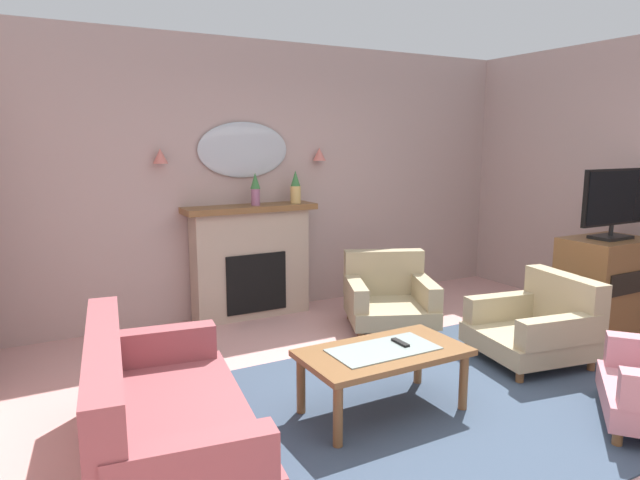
{
  "coord_description": "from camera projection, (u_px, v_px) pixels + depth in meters",
  "views": [
    {
      "loc": [
        -2.55,
        -2.59,
        1.79
      ],
      "look_at": [
        -0.22,
        1.65,
        0.94
      ],
      "focal_mm": 31.41,
      "sensor_mm": 36.0,
      "label": 1
    }
  ],
  "objects": [
    {
      "name": "wall_sconce_right",
      "position": [
        319.0,
        154.0,
        6.04
      ],
      "size": [
        0.14,
        0.14,
        0.14
      ],
      "primitive_type": "cone",
      "color": "#D17066"
    },
    {
      "name": "floral_couch",
      "position": [
        153.0,
        408.0,
        3.14
      ],
      "size": [
        1.09,
        1.81,
        0.76
      ],
      "color": "#934C51",
      "rests_on": "ground"
    },
    {
      "name": "tv_flatscreen",
      "position": [
        614.0,
        202.0,
        5.16
      ],
      "size": [
        0.84,
        0.24,
        0.65
      ],
      "color": "black",
      "rests_on": "tv_cabinet"
    },
    {
      "name": "tv_remote",
      "position": [
        400.0,
        343.0,
        3.78
      ],
      "size": [
        0.04,
        0.16,
        0.02
      ],
      "primitive_type": "cube",
      "color": "black",
      "rests_on": "coffee_table"
    },
    {
      "name": "mantel_vase_left",
      "position": [
        255.0,
        188.0,
        5.61
      ],
      "size": [
        0.1,
        0.1,
        0.33
      ],
      "color": "#9E6084",
      "rests_on": "fireplace"
    },
    {
      "name": "patterned_rug",
      "position": [
        447.0,
        400.0,
        3.93
      ],
      "size": [
        3.2,
        2.4,
        0.01
      ],
      "primitive_type": "cube",
      "color": "#38475B",
      "rests_on": "ground"
    },
    {
      "name": "mantel_vase_right",
      "position": [
        295.0,
        188.0,
        5.83
      ],
      "size": [
        0.11,
        0.11,
        0.34
      ],
      "color": "tan",
      "rests_on": "fireplace"
    },
    {
      "name": "armchair_beside_couch",
      "position": [
        388.0,
        295.0,
        5.48
      ],
      "size": [
        1.06,
        1.07,
        0.71
      ],
      "color": "tan",
      "rests_on": "ground"
    },
    {
      "name": "wall_back",
      "position": [
        282.0,
        178.0,
        6.01
      ],
      "size": [
        6.71,
        0.1,
        2.81
      ],
      "primitive_type": "cube",
      "color": "#B29993",
      "rests_on": "ground"
    },
    {
      "name": "armchair_near_fireplace",
      "position": [
        538.0,
        325.0,
        4.61
      ],
      "size": [
        0.94,
        0.93,
        0.71
      ],
      "color": "tan",
      "rests_on": "ground"
    },
    {
      "name": "coffee_table",
      "position": [
        383.0,
        358.0,
        3.7
      ],
      "size": [
        1.1,
        0.6,
        0.45
      ],
      "color": "brown",
      "rests_on": "ground"
    },
    {
      "name": "wall_sconce_left",
      "position": [
        160.0,
        156.0,
        5.23
      ],
      "size": [
        0.14,
        0.14,
        0.14
      ],
      "primitive_type": "cone",
      "color": "#D17066"
    },
    {
      "name": "fireplace",
      "position": [
        251.0,
        262.0,
        5.75
      ],
      "size": [
        1.36,
        0.36,
        1.16
      ],
      "color": "tan",
      "rests_on": "ground"
    },
    {
      "name": "wall_mirror",
      "position": [
        244.0,
        150.0,
        5.67
      ],
      "size": [
        0.96,
        0.06,
        0.56
      ],
      "primitive_type": "ellipsoid",
      "color": "#B2BCC6"
    },
    {
      "name": "tv_cabinet",
      "position": [
        604.0,
        285.0,
        5.31
      ],
      "size": [
        0.8,
        0.57,
        0.9
      ],
      "color": "brown",
      "rests_on": "ground"
    },
    {
      "name": "floor",
      "position": [
        467.0,
        419.0,
        3.77
      ],
      "size": [
        6.71,
        6.69,
        0.1
      ],
      "primitive_type": "cube",
      "color": "#C6938E",
      "rests_on": "ground"
    }
  ]
}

